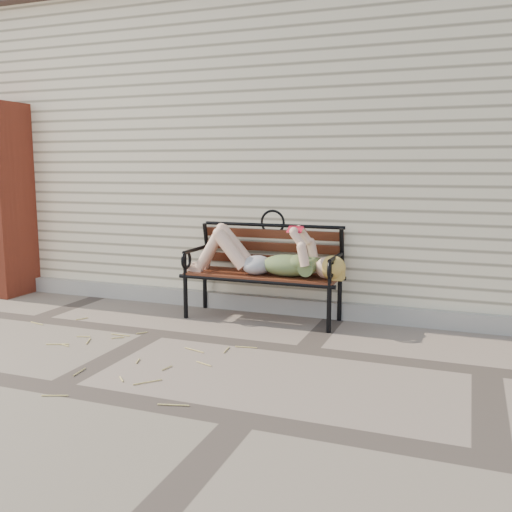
% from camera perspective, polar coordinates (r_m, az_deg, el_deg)
% --- Properties ---
extents(ground, '(80.00, 80.00, 0.00)m').
position_cam_1_polar(ground, '(4.76, -9.82, -7.62)').
color(ground, '#75655A').
rests_on(ground, ground).
extents(house_wall, '(8.00, 4.00, 3.00)m').
position_cam_1_polar(house_wall, '(7.32, 1.99, 10.09)').
color(house_wall, beige).
rests_on(house_wall, ground).
extents(house_roof, '(8.30, 4.30, 0.30)m').
position_cam_1_polar(house_roof, '(7.53, 2.06, 22.74)').
color(house_roof, '#463832').
rests_on(house_roof, house_wall).
extents(foundation_strip, '(8.00, 0.10, 0.15)m').
position_cam_1_polar(foundation_strip, '(5.57, -4.79, -4.30)').
color(foundation_strip, '#9F9890').
rests_on(foundation_strip, ground).
extents(brick_pillar, '(0.50, 0.50, 2.00)m').
position_cam_1_polar(brick_pillar, '(6.60, -24.21, 5.12)').
color(brick_pillar, '#A63C25').
rests_on(brick_pillar, ground).
extents(garden_bench, '(1.49, 0.59, 0.96)m').
position_cam_1_polar(garden_bench, '(5.09, 0.96, -0.19)').
color(garden_bench, black).
rests_on(garden_bench, ground).
extents(reading_woman, '(1.40, 0.32, 0.44)m').
position_cam_1_polar(reading_woman, '(4.97, 0.63, -0.03)').
color(reading_woman, '#0A394A').
rests_on(reading_woman, ground).
extents(straw_scatter, '(3.04, 1.77, 0.01)m').
position_cam_1_polar(straw_scatter, '(4.48, -19.25, -8.99)').
color(straw_scatter, '#D3BC67').
rests_on(straw_scatter, ground).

